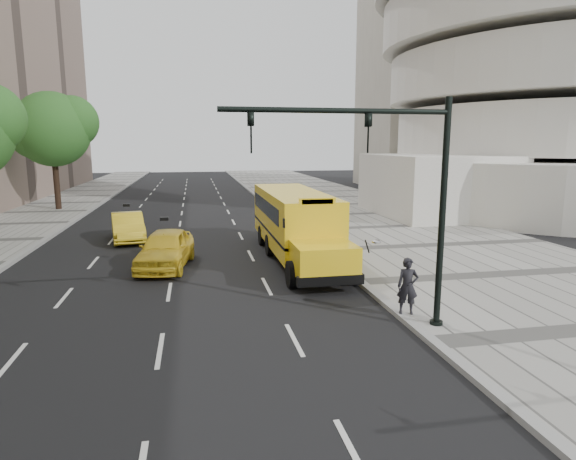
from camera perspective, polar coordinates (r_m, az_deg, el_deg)
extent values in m
plane|color=black|center=(22.54, -10.76, -3.29)|extent=(140.00, 140.00, 0.00)
cube|color=#97958F|center=(25.52, 17.28, -1.82)|extent=(12.00, 140.00, 0.15)
cube|color=gray|center=(23.30, 4.16, -2.50)|extent=(0.30, 140.00, 0.15)
cube|color=gray|center=(23.90, -30.35, -3.58)|extent=(0.30, 140.00, 0.15)
cylinder|color=white|center=(46.91, 28.87, 5.05)|extent=(32.00, 32.00, 4.00)
cylinder|color=white|center=(46.82, 29.31, 10.04)|extent=(26.00, 26.00, 3.60)
cylinder|color=white|center=(47.08, 29.76, 15.14)|extent=(27.60, 27.60, 3.60)
cylinder|color=white|center=(47.72, 30.24, 20.14)|extent=(29.20, 29.20, 3.60)
cube|color=#B8B1A0|center=(63.75, 16.36, 20.95)|extent=(14.00, 12.00, 35.00)
cube|color=white|center=(36.30, 17.00, 5.04)|extent=(8.00, 10.00, 4.40)
cylinder|color=black|center=(41.57, -25.80, 5.88)|extent=(0.44, 0.44, 5.57)
sphere|color=#25591D|center=(41.51, -26.17, 10.66)|extent=(5.66, 5.66, 5.66)
sphere|color=#25591D|center=(41.49, -24.21, 11.64)|extent=(3.96, 3.96, 3.96)
sphere|color=#25591D|center=(41.42, -27.81, 9.98)|extent=(3.68, 3.68, 3.68)
cube|color=yellow|center=(22.51, 0.62, 1.48)|extent=(2.50, 9.00, 2.45)
cube|color=yellow|center=(17.39, 4.28, -3.42)|extent=(2.20, 2.00, 1.10)
cube|color=black|center=(16.71, 5.05, -5.95)|extent=(2.38, 0.25, 0.35)
cube|color=black|center=(22.60, 0.61, 0.17)|extent=(2.52, 9.00, 0.12)
cube|color=black|center=(18.16, 3.45, 0.88)|extent=(2.05, 0.10, 0.90)
cube|color=black|center=(22.93, 0.37, 2.84)|extent=(2.52, 7.50, 0.70)
cube|color=yellow|center=(18.04, 3.48, 3.38)|extent=(1.40, 0.12, 0.28)
ellipsoid|color=silver|center=(16.39, 10.74, -1.55)|extent=(0.32, 0.32, 0.14)
cylinder|color=black|center=(16.55, 9.67, -2.11)|extent=(0.36, 0.47, 0.58)
cylinder|color=black|center=(17.57, 0.42, -5.28)|extent=(0.30, 1.00, 1.00)
cylinder|color=black|center=(18.14, 7.46, -4.87)|extent=(0.30, 1.00, 1.00)
cylinder|color=black|center=(22.54, -2.20, -1.81)|extent=(0.30, 1.00, 1.00)
cylinder|color=black|center=(22.99, 3.37, -1.58)|extent=(0.30, 1.00, 1.00)
cylinder|color=black|center=(24.97, -3.09, -0.63)|extent=(0.30, 1.00, 1.00)
cylinder|color=black|center=(25.37, 1.97, -0.45)|extent=(0.30, 1.00, 1.00)
imported|color=yellow|center=(20.99, -14.30, -2.16)|extent=(2.64, 4.99, 1.62)
imported|color=yellow|center=(27.43, -18.45, 0.36)|extent=(2.36, 4.75, 1.49)
imported|color=black|center=(14.86, 14.00, -6.47)|extent=(0.72, 0.58, 1.71)
cylinder|color=black|center=(13.74, 17.80, 1.39)|extent=(0.18, 0.18, 6.40)
cylinder|color=black|center=(14.51, 17.13, -10.70)|extent=(0.36, 0.36, 0.25)
cylinder|color=black|center=(12.45, 5.96, 13.89)|extent=(6.00, 0.14, 0.14)
imported|color=black|center=(12.68, 9.45, 11.25)|extent=(0.16, 0.20, 1.00)
imported|color=black|center=(11.97, -4.42, 11.43)|extent=(0.16, 0.20, 1.00)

